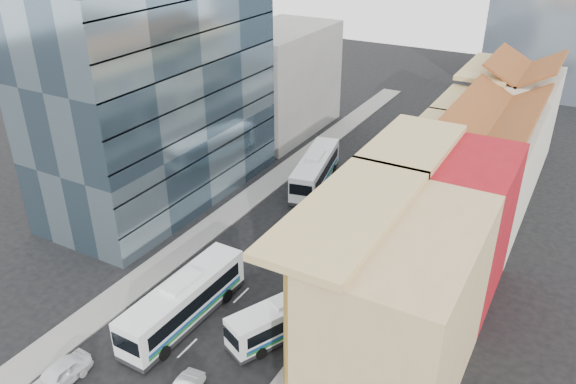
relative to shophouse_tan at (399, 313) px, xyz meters
The scene contains 14 objects.
ground 16.03m from the shophouse_tan, 160.35° to the right, with size 200.00×200.00×0.00m, color black.
sidewalk_right 18.82m from the shophouse_tan, 107.93° to the left, with size 3.00×90.00×0.15m, color slate.
sidewalk_left 28.82m from the shophouse_tan, 142.93° to the left, with size 3.00×90.00×0.15m, color slate.
shophouse_tan is the anchor object (origin of this frame).
shophouse_red 12.00m from the shophouse_tan, 90.00° to the left, with size 8.00×10.00×12.00m, color maroon.
shophouse_cream_near 21.52m from the shophouse_tan, 90.00° to the left, with size 8.00×9.00×10.00m, color beige.
shophouse_cream_mid 30.52m from the shophouse_tan, 90.00° to the left, with size 8.00×9.00×10.00m, color beige.
shophouse_cream_far 41.00m from the shophouse_tan, 90.00° to the left, with size 8.00×12.00×11.00m, color beige.
office_tower 35.19m from the shophouse_tan, 155.70° to the left, with size 12.00×26.00×30.00m, color #3F5464.
office_block_far 47.64m from the shophouse_tan, 129.04° to the left, with size 10.00×18.00×14.00m, color gray.
bus_left_near 16.60m from the shophouse_tan, behind, with size 2.80×11.96×3.84m, color white, non-canonical shape.
bus_left_far 30.08m from the shophouse_tan, 126.79° to the left, with size 2.81×12.01×3.85m, color silver, non-canonical shape.
bus_right 9.65m from the shophouse_tan, behind, with size 2.31×9.87×3.17m, color white, non-canonical shape.
sedan_left 22.71m from the shophouse_tan, 150.64° to the right, with size 1.87×4.64×1.58m, color silver.
Camera 1 is at (21.37, -22.15, 28.64)m, focal length 35.00 mm.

